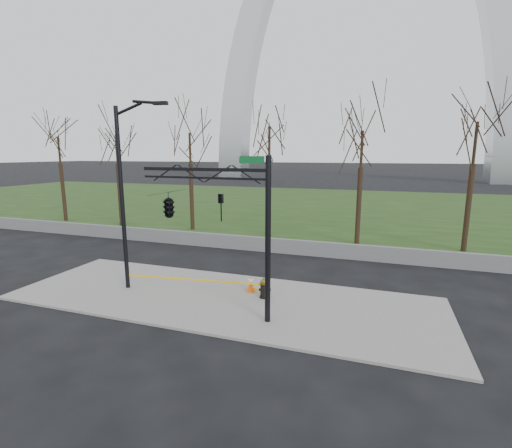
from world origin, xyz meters
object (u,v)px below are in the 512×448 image
(fire_hydrant, at_px, (264,289))
(traffic_signal_mast, at_px, (186,206))
(traffic_cone, at_px, (251,284))
(street_light, at_px, (126,186))

(fire_hydrant, distance_m, traffic_signal_mast, 4.79)
(fire_hydrant, distance_m, traffic_cone, 0.95)
(fire_hydrant, height_order, traffic_cone, fire_hydrant)
(traffic_cone, xyz_separation_m, traffic_signal_mast, (-1.68, -2.43, 3.70))
(traffic_cone, bearing_deg, fire_hydrant, -34.05)
(street_light, bearing_deg, traffic_signal_mast, -24.94)
(fire_hydrant, relative_size, street_light, 0.11)
(fire_hydrant, relative_size, traffic_signal_mast, 0.15)
(traffic_cone, relative_size, traffic_signal_mast, 0.12)
(traffic_cone, bearing_deg, street_light, -165.78)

